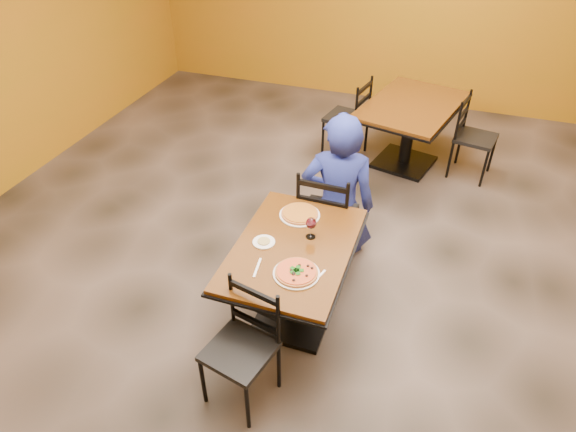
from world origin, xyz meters
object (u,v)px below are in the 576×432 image
at_px(table_main, 293,267).
at_px(pizza_far, 300,213).
at_px(chair_main_far, 328,215).
at_px(side_plate, 264,242).
at_px(chair_second_right, 476,138).
at_px(plate_far, 300,215).
at_px(chair_main_near, 239,352).
at_px(pizza_main, 296,272).
at_px(plate_main, 296,274).
at_px(diner, 339,185).
at_px(wine_glass, 311,227).
at_px(chair_second_left, 346,118).
at_px(table_second, 410,119).

relative_size(table_main, pizza_far, 4.39).
bearing_deg(chair_main_far, side_plate, 73.57).
relative_size(chair_main_far, pizza_far, 3.49).
distance_m(chair_second_right, plate_far, 2.67).
distance_m(chair_main_near, side_plate, 0.79).
bearing_deg(pizza_far, pizza_main, -73.90).
distance_m(plate_main, side_plate, 0.40).
xyz_separation_m(diner, wine_glass, (0.00, -0.85, 0.17)).
relative_size(chair_main_far, side_plate, 6.11).
bearing_deg(plate_far, chair_second_left, 94.70).
distance_m(chair_main_near, chair_second_left, 3.45).
bearing_deg(plate_main, chair_main_near, -114.60).
height_order(plate_far, wine_glass, wine_glass).
bearing_deg(plate_main, chair_second_left, 97.17).
bearing_deg(plate_far, chair_main_far, 74.30).
relative_size(table_second, diner, 1.15).
distance_m(table_second, side_plate, 2.82).
bearing_deg(diner, chair_main_near, 72.48).
height_order(chair_main_far, plate_far, chair_main_far).
xyz_separation_m(table_main, diner, (0.08, 0.99, 0.11)).
xyz_separation_m(table_main, chair_main_far, (0.05, 0.78, -0.07)).
bearing_deg(side_plate, table_second, 76.31).
relative_size(table_main, diner, 0.92).
xyz_separation_m(pizza_main, wine_glass, (-0.03, 0.41, 0.07)).
xyz_separation_m(chair_second_left, plate_main, (0.37, -2.97, 0.28)).
distance_m(diner, plate_far, 0.65).
xyz_separation_m(plate_main, side_plate, (-0.32, 0.23, 0.00)).
bearing_deg(diner, chair_second_right, -133.81).
distance_m(pizza_far, wine_glass, 0.28).
bearing_deg(chair_second_left, plate_far, 16.09).
bearing_deg(pizza_main, chair_second_right, 70.27).
height_order(plate_main, side_plate, same).
xyz_separation_m(chair_main_far, plate_far, (-0.12, -0.42, 0.27)).
height_order(chair_main_far, chair_second_left, chair_main_far).
height_order(table_main, chair_main_far, chair_main_far).
distance_m(table_second, chair_second_right, 0.73).
relative_size(chair_second_left, diner, 0.70).
distance_m(table_second, plate_main, 3.00).
height_order(pizza_main, wine_glass, wine_glass).
bearing_deg(side_plate, chair_main_near, -81.89).
bearing_deg(chair_main_far, table_main, 87.86).
distance_m(table_second, wine_glass, 2.61).
relative_size(plate_far, wine_glass, 1.72).
distance_m(diner, plate_main, 1.26).
height_order(chair_second_right, pizza_far, chair_second_right).
relative_size(chair_main_near, pizza_far, 3.13).
bearing_deg(pizza_far, plate_far, 180.00).
distance_m(table_second, chair_main_near, 3.50).
height_order(table_second, wine_glass, wine_glass).
bearing_deg(chair_main_near, wine_glass, 90.74).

